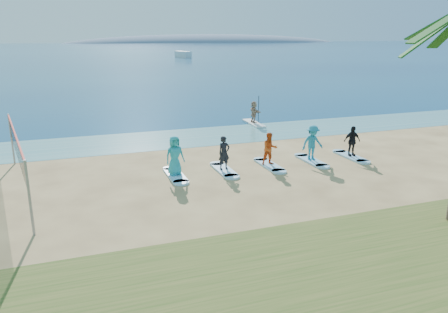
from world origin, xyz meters
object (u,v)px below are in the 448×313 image
object	(u,v)px
surfboard_2	(269,165)
student_0	(175,155)
surfboard_3	(311,161)
volleyball_net	(17,146)
paddleboard	(254,123)
student_2	(270,149)
student_1	(224,153)
student_3	(312,143)
student_4	(352,141)
surfboard_1	(224,170)
surfboard_4	(351,156)
paddleboarder	(254,112)
boat_offshore_b	(183,58)
surfboard_0	(175,175)

from	to	relation	value
surfboard_2	student_0	bearing A→B (deg)	180.00
student_0	surfboard_3	xyz separation A→B (m)	(7.01, 0.00, -0.93)
volleyball_net	paddleboard	size ratio (longest dim) A/B	3.00
volleyball_net	student_2	size ratio (longest dim) A/B	5.74
student_1	student_3	size ratio (longest dim) A/B	0.89
surfboard_2	student_4	world-z (taller)	student_4
paddleboard	student_2	size ratio (longest dim) A/B	1.92
paddleboard	student_1	distance (m)	11.24
volleyball_net	student_4	distance (m)	15.73
surfboard_2	student_3	world-z (taller)	student_3
paddleboard	surfboard_1	xyz separation A→B (m)	(-5.69, -9.65, -0.01)
student_0	surfboard_4	xyz separation A→B (m)	(9.35, 0.00, -0.93)
surfboard_2	student_1	bearing A→B (deg)	180.00
volleyball_net	student_1	world-z (taller)	volleyball_net
paddleboarder	student_4	xyz separation A→B (m)	(1.32, -9.65, -0.01)
volleyball_net	boat_offshore_b	bearing A→B (deg)	71.86
surfboard_0	student_4	world-z (taller)	student_4
surfboard_3	student_4	xyz separation A→B (m)	(2.34, 0.00, 0.83)
paddleboarder	surfboard_0	bearing A→B (deg)	137.65
boat_offshore_b	student_1	size ratio (longest dim) A/B	3.49
student_1	surfboard_3	distance (m)	4.75
volleyball_net	student_3	xyz separation A→B (m)	(13.36, -0.15, -0.93)
student_1	surfboard_2	bearing A→B (deg)	-11.17
boat_offshore_b	student_3	xyz separation A→B (m)	(-18.66, -97.87, 0.97)
student_1	student_4	bearing A→B (deg)	-11.17
student_3	surfboard_1	bearing A→B (deg)	178.41
paddleboard	student_2	world-z (taller)	student_2
volleyball_net	surfboard_1	xyz separation A→B (m)	(8.68, -0.15, -1.86)
surfboard_0	student_4	size ratio (longest dim) A/B	1.41
student_1	surfboard_4	size ratio (longest dim) A/B	0.72
surfboard_1	surfboard_4	world-z (taller)	same
paddleboard	student_3	size ratio (longest dim) A/B	1.70
student_2	volleyball_net	bearing A→B (deg)	-175.58
boat_offshore_b	student_3	size ratio (longest dim) A/B	3.12
student_1	student_3	distance (m)	4.68
student_2	student_4	xyz separation A→B (m)	(4.67, 0.00, -0.00)
paddleboarder	surfboard_4	distance (m)	9.78
boat_offshore_b	surfboard_3	distance (m)	99.63
student_2	surfboard_4	xyz separation A→B (m)	(4.67, 0.00, -0.83)
student_0	student_3	distance (m)	7.01
volleyball_net	surfboard_3	distance (m)	13.49
boat_offshore_b	surfboard_2	distance (m)	100.10
boat_offshore_b	surfboard_3	size ratio (longest dim) A/B	2.51
surfboard_3	student_0	bearing A→B (deg)	180.00
paddleboarder	boat_offshore_b	size ratio (longest dim) A/B	0.27
paddleboard	surfboard_0	size ratio (longest dim) A/B	1.36
student_0	surfboard_3	bearing A→B (deg)	-10.89
paddleboarder	student_1	size ratio (longest dim) A/B	0.96
volleyball_net	paddleboarder	distance (m)	17.26
surfboard_0	student_1	xyz separation A→B (m)	(2.34, 0.00, 0.83)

